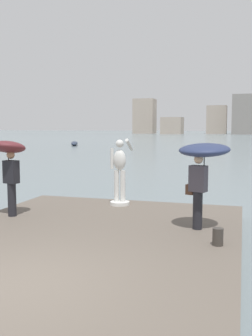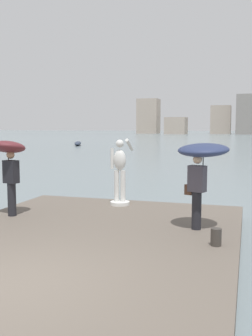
% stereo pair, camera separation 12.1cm
% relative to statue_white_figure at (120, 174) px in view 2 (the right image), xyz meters
% --- Properties ---
extents(ground_plane, '(400.00, 400.00, 0.00)m').
position_rel_statue_white_figure_xyz_m(ground_plane, '(0.26, 33.81, -1.34)').
color(ground_plane, slate).
extents(pier, '(6.61, 9.99, 0.40)m').
position_rel_statue_white_figure_xyz_m(pier, '(0.26, -4.20, -1.14)').
color(pier, '#60564C').
rests_on(pier, ground).
extents(statue_white_figure, '(0.59, 0.86, 2.01)m').
position_rel_statue_white_figure_xyz_m(statue_white_figure, '(0.00, 0.00, 0.00)').
color(statue_white_figure, silver).
rests_on(statue_white_figure, pier).
extents(onlooker_left, '(1.07, 1.10, 2.05)m').
position_rel_statue_white_figure_xyz_m(onlooker_left, '(-2.36, -2.21, 0.62)').
color(onlooker_left, black).
rests_on(onlooker_left, pier).
extents(onlooker_right, '(1.48, 1.49, 2.02)m').
position_rel_statue_white_figure_xyz_m(onlooker_right, '(2.67, -2.20, 0.69)').
color(onlooker_right, black).
rests_on(onlooker_right, pier).
extents(mooring_bollard, '(0.22, 0.22, 0.35)m').
position_rel_statue_white_figure_xyz_m(mooring_bollard, '(3.10, -3.35, -0.76)').
color(mooring_bollard, '#38332D').
rests_on(mooring_bollard, pier).
extents(boat_near, '(2.53, 4.77, 0.59)m').
position_rel_statue_white_figure_xyz_m(boat_near, '(-19.84, 41.28, -1.04)').
color(boat_near, '#2D384C').
rests_on(boat_near, ground).
extents(distant_skyline, '(67.13, 14.63, 13.55)m').
position_rel_statue_white_figure_xyz_m(distant_skyline, '(-1.55, 132.67, 4.38)').
color(distant_skyline, '#A89989').
rests_on(distant_skyline, ground).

